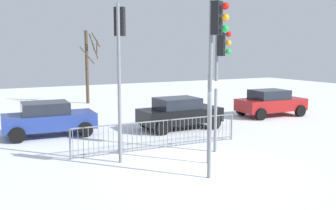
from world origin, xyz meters
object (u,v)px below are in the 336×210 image
direction_sign_post (210,114)px  car_red_far (270,102)px  traffic_light_foreground_right (215,49)px  traffic_light_rear_left (220,61)px  bare_tree_centre (88,64)px  car_black_mid (179,113)px  traffic_light_foreground_left (120,48)px  car_blue_near (48,118)px

direction_sign_post → car_red_far: 10.14m
traffic_light_foreground_right → car_red_far: traffic_light_foreground_right is taller
traffic_light_foreground_right → car_red_far: size_ratio=1.30×
traffic_light_foreground_right → direction_sign_post: (0.78, 1.38, -2.07)m
traffic_light_rear_left → bare_tree_centre: 14.90m
car_black_mid → car_red_far: (6.25, 0.75, 0.00)m
traffic_light_foreground_left → car_blue_near: bearing=143.7°
traffic_light_rear_left → car_red_far: traffic_light_rear_left is taller
traffic_light_foreground_right → direction_sign_post: size_ratio=1.75×
direction_sign_post → bare_tree_centre: size_ratio=0.58×
bare_tree_centre → traffic_light_rear_left: bearing=-88.3°
car_black_mid → bare_tree_centre: 10.81m
traffic_light_rear_left → traffic_light_foreground_left: traffic_light_foreground_left is taller
traffic_light_rear_left → car_black_mid: (0.78, 4.31, -2.49)m
car_red_far → traffic_light_rear_left: bearing=-141.2°
bare_tree_centre → car_red_far: bearing=-52.8°
direction_sign_post → car_blue_near: size_ratio=0.74×
traffic_light_foreground_left → direction_sign_post: traffic_light_foreground_left is taller
traffic_light_foreground_right → bare_tree_centre: 17.33m
traffic_light_foreground_left → car_red_far: bearing=61.7°
car_black_mid → car_red_far: size_ratio=0.98×
traffic_light_rear_left → direction_sign_post: traffic_light_rear_left is taller
car_red_far → bare_tree_centre: 12.49m
car_black_mid → traffic_light_foreground_left: bearing=-138.7°
traffic_light_foreground_right → car_black_mid: traffic_light_foreground_right is taller
traffic_light_foreground_left → car_black_mid: traffic_light_foreground_left is taller
car_blue_near → bare_tree_centre: size_ratio=0.78×
bare_tree_centre → direction_sign_post: bearing=-92.3°
traffic_light_foreground_left → car_red_far: (10.57, 4.55, -2.95)m
traffic_light_foreground_left → car_black_mid: (4.31, 3.80, -2.95)m
traffic_light_foreground_right → bare_tree_centre: size_ratio=1.02×
direction_sign_post → car_black_mid: direction_sign_post is taller
car_blue_near → traffic_light_rear_left: bearing=-45.1°
car_blue_near → car_black_mid: bearing=-9.1°
car_black_mid → car_blue_near: same height
direction_sign_post → car_black_mid: bearing=52.9°
car_red_far → car_blue_near: 11.96m
car_black_mid → car_blue_near: bearing=167.3°
car_red_far → bare_tree_centre: bare_tree_centre is taller
car_red_far → car_blue_near: size_ratio=1.00×
traffic_light_foreground_left → direction_sign_post: size_ratio=1.76×
car_black_mid → traffic_light_foreground_right: bearing=-111.6°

